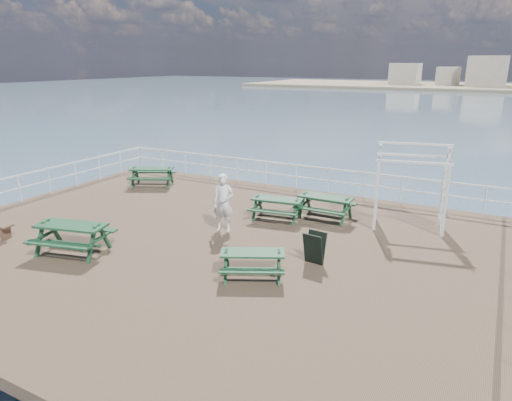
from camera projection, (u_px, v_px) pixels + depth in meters
The scene contains 10 objects.
ground at pixel (207, 246), 14.12m from camera, with size 18.00×14.00×0.30m, color brown.
railing at pixel (246, 193), 16.01m from camera, with size 17.77×13.76×1.10m.
picnic_table_a at pixel (152, 173), 20.24m from camera, with size 2.34×2.18×0.91m.
picnic_table_b at pixel (277, 204), 15.94m from camera, with size 1.92×1.64×0.84m.
picnic_table_c at pixel (325, 202), 15.99m from camera, with size 1.87×1.51×0.90m.
picnic_table_d at pixel (72, 232), 13.09m from camera, with size 2.34×2.06×0.97m.
picnic_table_e at pixel (253, 259), 11.62m from camera, with size 2.03×1.89×0.79m.
trellis_arbor at pixel (410, 191), 14.91m from camera, with size 2.49×1.67×2.84m.
sandwich_board at pixel (314, 248), 12.42m from camera, with size 0.59×0.46×0.90m.
person at pixel (223, 203), 14.70m from camera, with size 0.69×0.46×1.90m, color white.
Camera 1 is at (7.53, -10.82, 5.32)m, focal length 32.00 mm.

